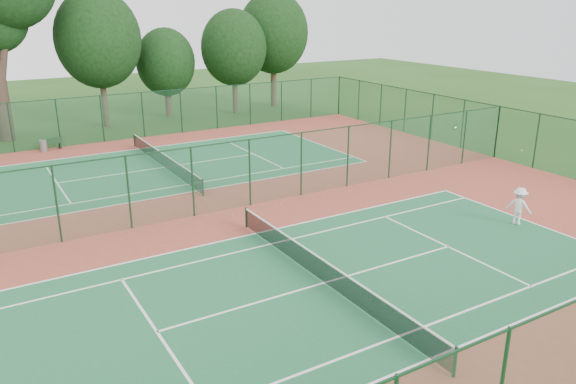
# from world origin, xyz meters

# --- Properties ---
(ground) EXTENTS (120.00, 120.00, 0.00)m
(ground) POSITION_xyz_m (0.00, 0.00, 0.00)
(ground) COLOR #244E18
(ground) RESTS_ON ground
(red_pad) EXTENTS (40.00, 36.00, 0.01)m
(red_pad) POSITION_xyz_m (0.00, 0.00, 0.01)
(red_pad) COLOR brown
(red_pad) RESTS_ON ground
(court_near) EXTENTS (23.77, 10.97, 0.01)m
(court_near) POSITION_xyz_m (0.00, -9.00, 0.01)
(court_near) COLOR #1E6039
(court_near) RESTS_ON red_pad
(court_far) EXTENTS (23.77, 10.97, 0.01)m
(court_far) POSITION_xyz_m (0.00, 9.00, 0.01)
(court_far) COLOR #20663C
(court_far) RESTS_ON red_pad
(fence_north) EXTENTS (40.00, 0.09, 3.50)m
(fence_north) POSITION_xyz_m (0.00, 18.00, 1.76)
(fence_north) COLOR #16442A
(fence_north) RESTS_ON ground
(fence_south) EXTENTS (40.00, 0.09, 3.50)m
(fence_south) POSITION_xyz_m (0.00, -18.00, 1.76)
(fence_south) COLOR #1B5134
(fence_south) RESTS_ON ground
(fence_east) EXTENTS (0.09, 36.00, 3.50)m
(fence_east) POSITION_xyz_m (20.00, 0.00, 1.76)
(fence_east) COLOR #194B2C
(fence_east) RESTS_ON ground
(fence_divider) EXTENTS (40.00, 0.09, 3.50)m
(fence_divider) POSITION_xyz_m (0.00, 0.00, 1.76)
(fence_divider) COLOR #194D30
(fence_divider) RESTS_ON ground
(tennis_net_near) EXTENTS (0.10, 12.90, 0.97)m
(tennis_net_near) POSITION_xyz_m (0.00, -9.00, 0.54)
(tennis_net_near) COLOR #14371E
(tennis_net_near) RESTS_ON ground
(tennis_net_far) EXTENTS (0.10, 12.90, 0.97)m
(tennis_net_far) POSITION_xyz_m (0.00, 9.00, 0.54)
(tennis_net_far) COLOR #14381C
(tennis_net_far) RESTS_ON ground
(player_near) EXTENTS (1.04, 1.32, 1.80)m
(player_near) POSITION_xyz_m (11.10, -8.79, 0.92)
(player_near) COLOR white
(player_near) RESTS_ON court_near
(trash_bin) EXTENTS (0.48, 0.48, 0.85)m
(trash_bin) POSITION_xyz_m (-5.89, 17.11, 0.44)
(trash_bin) COLOR gray
(trash_bin) RESTS_ON red_pad
(bench) EXTENTS (1.49, 0.69, 0.89)m
(bench) POSITION_xyz_m (-5.30, 17.37, 0.47)
(bench) COLOR black
(bench) RESTS_ON red_pad
(stray_ball_a) EXTENTS (0.08, 0.08, 0.08)m
(stray_ball_a) POSITION_xyz_m (2.83, -0.89, 0.05)
(stray_ball_a) COLOR #D0D932
(stray_ball_a) RESTS_ON red_pad
(stray_ball_b) EXTENTS (0.07, 0.07, 0.07)m
(stray_ball_b) POSITION_xyz_m (5.42, -0.88, 0.04)
(stray_ball_b) COLOR gold
(stray_ball_b) RESTS_ON red_pad
(stray_ball_c) EXTENTS (0.07, 0.07, 0.07)m
(stray_ball_c) POSITION_xyz_m (0.05, -0.96, 0.05)
(stray_ball_c) COLOR gold
(stray_ball_c) RESTS_ON red_pad
(evergreen_row) EXTENTS (39.00, 5.00, 12.00)m
(evergreen_row) POSITION_xyz_m (0.50, 24.25, 0.00)
(evergreen_row) COLOR black
(evergreen_row) RESTS_ON ground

